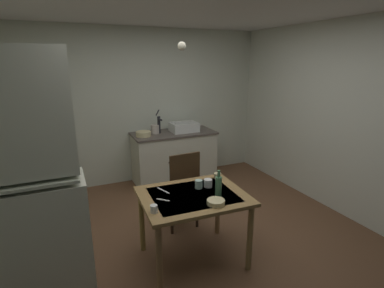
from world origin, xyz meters
name	(u,v)px	position (x,y,z in m)	size (l,w,h in m)	color
ground_plane	(200,244)	(0.00, 0.00, 0.00)	(5.32, 5.32, 0.00)	brown
wall_back	(144,107)	(0.00, 2.21, 1.26)	(4.20, 0.10, 2.53)	beige
wall_right	(346,120)	(2.10, 0.00, 1.26)	(0.10, 4.42, 2.53)	silver
hutch_cabinet	(28,192)	(-1.59, -0.10, 0.99)	(0.87, 0.48, 2.12)	beige
counter_cabinet	(174,157)	(0.39, 1.84, 0.43)	(1.37, 0.64, 0.86)	beige
sink_basin	(184,127)	(0.57, 1.84, 0.94)	(0.44, 0.34, 0.15)	white
hand_pump	(159,123)	(0.15, 1.89, 1.03)	(0.05, 0.27, 0.39)	#232328
mixing_bowl_counter	(143,134)	(-0.14, 1.79, 0.90)	(0.23, 0.23, 0.08)	beige
stoneware_crock	(155,129)	(0.09, 1.90, 0.93)	(0.13, 0.13, 0.14)	beige
dining_table	(193,204)	(-0.18, -0.21, 0.64)	(1.06, 0.86, 0.74)	olive
chair_far_side	(181,189)	(-0.05, 0.43, 0.51)	(0.42, 0.42, 0.99)	#37271B
serving_bowl_wide	(216,202)	(-0.07, -0.48, 0.76)	(0.17, 0.17, 0.04)	beige
mug_tall	(208,183)	(0.04, -0.10, 0.78)	(0.09, 0.09, 0.08)	white
teacup_mint	(199,184)	(-0.06, -0.09, 0.78)	(0.08, 0.08, 0.09)	#ADD1C1
mug_dark	(217,176)	(0.24, 0.06, 0.77)	(0.08, 0.08, 0.06)	beige
teacup_cream	(154,209)	(-0.64, -0.39, 0.77)	(0.06, 0.06, 0.07)	white
glass_bottle	(219,186)	(0.03, -0.33, 0.84)	(0.06, 0.06, 0.26)	#4C7F56
table_knife	(163,190)	(-0.42, 0.00, 0.74)	(0.19, 0.02, 0.01)	silver
teaspoon_near_bowl	(163,200)	(-0.49, -0.20, 0.74)	(0.13, 0.02, 0.01)	beige
pendant_bulb	(182,46)	(-0.18, 0.05, 2.14)	(0.08, 0.08, 0.08)	#F9EFCC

